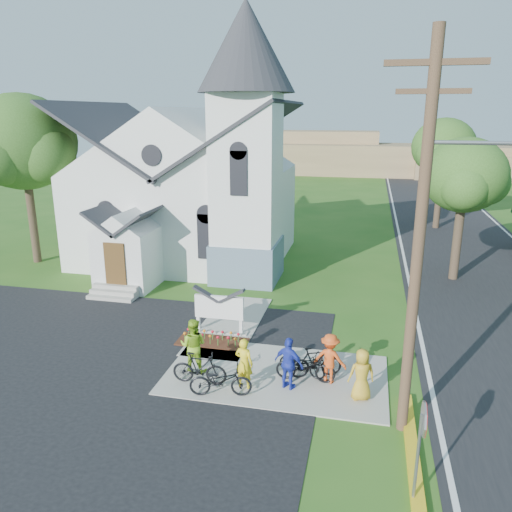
% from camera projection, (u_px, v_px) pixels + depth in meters
% --- Properties ---
extents(ground, '(120.00, 120.00, 0.00)m').
position_uv_depth(ground, '(227.00, 378.00, 15.91)').
color(ground, '#2B5919').
rests_on(ground, ground).
extents(road, '(8.00, 90.00, 0.02)m').
position_uv_depth(road, '(473.00, 264.00, 27.83)').
color(road, black).
rests_on(road, ground).
extents(sidewalk, '(7.00, 4.00, 0.05)m').
position_uv_depth(sidewalk, '(276.00, 375.00, 16.05)').
color(sidewalk, '#A5A195').
rests_on(sidewalk, ground).
extents(church, '(12.35, 12.00, 13.00)m').
position_uv_depth(church, '(192.00, 167.00, 27.30)').
color(church, white).
rests_on(church, ground).
extents(church_sign, '(2.20, 0.40, 1.70)m').
position_uv_depth(church_sign, '(219.00, 308.00, 18.87)').
color(church_sign, '#A5A195').
rests_on(church_sign, ground).
extents(flower_bed, '(2.60, 1.10, 0.07)m').
position_uv_depth(flower_bed, '(213.00, 342.00, 18.30)').
color(flower_bed, '#3D1E10').
rests_on(flower_bed, ground).
extents(utility_pole, '(3.45, 0.28, 10.00)m').
position_uv_depth(utility_pole, '(423.00, 232.00, 11.86)').
color(utility_pole, '#473323').
rests_on(utility_pole, ground).
extents(stop_sign, '(0.11, 0.76, 2.48)m').
position_uv_depth(stop_sign, '(422.00, 432.00, 10.32)').
color(stop_sign, gray).
rests_on(stop_sign, ground).
extents(tree_lot_corner, '(5.60, 5.60, 9.15)m').
position_uv_depth(tree_lot_corner, '(23.00, 142.00, 26.41)').
color(tree_lot_corner, '#34231C').
rests_on(tree_lot_corner, ground).
extents(tree_road_near, '(4.00, 4.00, 7.05)m').
position_uv_depth(tree_road_near, '(465.00, 176.00, 23.89)').
color(tree_road_near, '#34231C').
rests_on(tree_road_near, ground).
extents(tree_road_mid, '(4.40, 4.40, 7.80)m').
position_uv_depth(tree_road_mid, '(444.00, 147.00, 34.86)').
color(tree_road_mid, '#34231C').
rests_on(tree_road_mid, ground).
extents(distant_hills, '(61.00, 10.00, 5.60)m').
position_uv_depth(distant_hills, '(365.00, 158.00, 67.35)').
color(distant_hills, olive).
rests_on(distant_hills, ground).
extents(cyclist_0, '(0.66, 0.51, 1.60)m').
position_uv_depth(cyclist_0, '(244.00, 363.00, 15.08)').
color(cyclist_0, yellow).
rests_on(cyclist_0, sidewalk).
extents(bike_0, '(1.95, 1.02, 0.98)m').
position_uv_depth(bike_0, '(221.00, 381.00, 14.70)').
color(bike_0, black).
rests_on(bike_0, sidewalk).
extents(cyclist_1, '(0.89, 0.71, 1.80)m').
position_uv_depth(cyclist_1, '(193.00, 345.00, 16.00)').
color(cyclist_1, '#86B521').
rests_on(cyclist_1, sidewalk).
extents(bike_1, '(1.74, 0.57, 1.03)m').
position_uv_depth(bike_1, '(200.00, 368.00, 15.35)').
color(bike_1, black).
rests_on(bike_1, sidewalk).
extents(cyclist_2, '(1.05, 0.74, 1.66)m').
position_uv_depth(cyclist_2, '(289.00, 364.00, 15.00)').
color(cyclist_2, '#2334B3').
rests_on(cyclist_2, sidewalk).
extents(bike_2, '(1.88, 0.69, 0.98)m').
position_uv_depth(bike_2, '(306.00, 366.00, 15.51)').
color(bike_2, black).
rests_on(bike_2, sidewalk).
extents(cyclist_3, '(1.13, 0.79, 1.60)m').
position_uv_depth(cyclist_3, '(330.00, 358.00, 15.37)').
color(cyclist_3, '#D94B18').
rests_on(cyclist_3, sidewalk).
extents(bike_3, '(1.78, 1.06, 1.03)m').
position_uv_depth(bike_3, '(315.00, 362.00, 15.73)').
color(bike_3, black).
rests_on(bike_3, sidewalk).
extents(cyclist_4, '(0.88, 0.70, 1.58)m').
position_uv_depth(cyclist_4, '(362.00, 375.00, 14.44)').
color(cyclist_4, gold).
rests_on(cyclist_4, sidewalk).
extents(bike_4, '(1.69, 0.99, 0.84)m').
position_uv_depth(bike_4, '(302.00, 363.00, 15.87)').
color(bike_4, black).
rests_on(bike_4, sidewalk).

